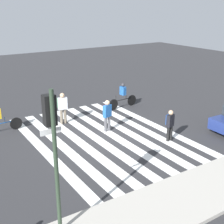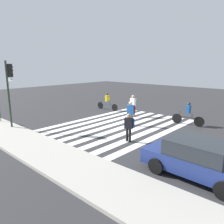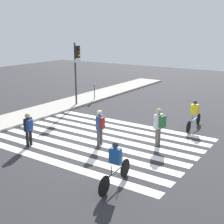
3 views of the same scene
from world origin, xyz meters
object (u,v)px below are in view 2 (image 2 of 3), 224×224
Objects in this scene: pedestrian_adult_tall_backpack at (131,111)px; cyclist_near_curb at (188,113)px; pedestrian_adult_yellow_jacket at (133,104)px; pedestrian_child_with_backpack at (129,125)px; cyclist_mid_street at (107,101)px; traffic_light at (9,82)px; parking_meter at (0,110)px; car_parked_silver_sedan at (198,158)px.

pedestrian_adult_tall_backpack is 4.05m from cyclist_near_curb.
pedestrian_child_with_backpack is at bearing 131.84° from pedestrian_adult_yellow_jacket.
cyclist_mid_street is (6.88, -5.53, -0.07)m from pedestrian_child_with_backpack.
pedestrian_adult_yellow_jacket is 1.13× the size of pedestrian_child_with_backpack.
parking_meter is at bearing 0.94° from traffic_light.
pedestrian_adult_tall_backpack is 1.07× the size of pedestrian_child_with_backpack.
car_parked_silver_sedan is at bearing 110.56° from cyclist_near_curb.
pedestrian_child_with_backpack is 8.83m from cyclist_mid_street.
cyclist_near_curb is (-4.46, -0.47, -0.18)m from pedestrian_adult_yellow_jacket.
traffic_light is 12.25m from cyclist_near_curb.
car_parked_silver_sedan is at bearing 146.04° from cyclist_mid_street.
pedestrian_adult_yellow_jacket is 0.44× the size of car_parked_silver_sedan.
pedestrian_adult_tall_backpack is (-7.45, -5.93, 0.03)m from parking_meter.
traffic_light is 8.29m from pedestrian_child_with_backpack.
pedestrian_adult_tall_backpack reaches higher than pedestrian_child_with_backpack.
pedestrian_child_with_backpack is (-9.39, -3.22, -0.04)m from parking_meter.
pedestrian_adult_yellow_jacket is at bearing 169.29° from cyclist_mid_street.
cyclist_mid_street is 13.15m from car_parked_silver_sedan.
pedestrian_child_with_backpack is (-7.34, -3.18, -2.19)m from traffic_light.
pedestrian_child_with_backpack is at bearing 138.78° from cyclist_mid_street.
traffic_light is at bearing 84.58° from cyclist_mid_street.
pedestrian_child_with_backpack is at bearing 74.36° from cyclist_near_curb.
car_parked_silver_sedan is (-11.67, -1.83, -2.39)m from traffic_light.
cyclist_near_curb is at bearing -153.57° from pedestrian_adult_tall_backpack.
pedestrian_adult_yellow_jacket is at bearing -71.84° from pedestrian_child_with_backpack.
traffic_light reaches higher than cyclist_near_curb.
cyclist_near_curb is at bearing -62.38° from car_parked_silver_sedan.
cyclist_mid_street is (4.93, -2.81, -0.14)m from pedestrian_adult_tall_backpack.
parking_meter is at bearing 34.66° from cyclist_near_curb.
pedestrian_adult_yellow_jacket is 2.77m from pedestrian_adult_tall_backpack.
pedestrian_adult_tall_backpack reaches higher than parking_meter.
pedestrian_adult_yellow_jacket reaches higher than cyclist_near_curb.
cyclist_near_curb reaches higher than pedestrian_child_with_backpack.
car_parked_silver_sedan is (-4.33, 1.35, -0.20)m from pedestrian_child_with_backpack.
pedestrian_adult_tall_backpack is at bearing 38.05° from cyclist_near_curb.
traffic_light is at bearing 72.07° from pedestrian_adult_yellow_jacket.
parking_meter is 0.32× the size of car_parked_silver_sedan.
cyclist_near_curb is 7.63m from car_parked_silver_sedan.
traffic_light is at bearing 10.61° from car_parked_silver_sedan.
pedestrian_adult_tall_backpack reaches higher than cyclist_near_curb.
pedestrian_adult_yellow_jacket is at bearing -37.62° from car_parked_silver_sedan.
cyclist_near_curb reaches higher than parking_meter.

